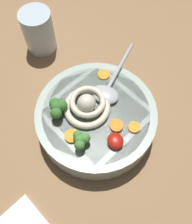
% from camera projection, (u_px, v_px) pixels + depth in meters
% --- Properties ---
extents(table_slab, '(1.23, 1.23, 0.04)m').
position_uv_depth(table_slab, '(104.00, 114.00, 0.63)').
color(table_slab, '#936D47').
rests_on(table_slab, ground).
extents(soup_bowl, '(0.26, 0.26, 0.07)m').
position_uv_depth(soup_bowl, '(96.00, 119.00, 0.56)').
color(soup_bowl, '#9EB2A3').
rests_on(soup_bowl, table_slab).
extents(noodle_pile, '(0.11, 0.11, 0.04)m').
position_uv_depth(noodle_pile, '(87.00, 105.00, 0.53)').
color(noodle_pile, beige).
rests_on(noodle_pile, soup_bowl).
extents(soup_spoon, '(0.14, 0.15, 0.02)m').
position_uv_depth(soup_spoon, '(108.00, 88.00, 0.55)').
color(soup_spoon, '#B7B7BC').
rests_on(soup_spoon, soup_bowl).
extents(chili_sauce_dollop, '(0.03, 0.03, 0.02)m').
position_uv_depth(chili_sauce_dollop, '(115.00, 141.00, 0.50)').
color(chili_sauce_dollop, '#B2190F').
rests_on(chili_sauce_dollop, soup_bowl).
extents(broccoli_floret_center, '(0.05, 0.04, 0.04)m').
position_uv_depth(broccoli_floret_center, '(57.00, 108.00, 0.51)').
color(broccoli_floret_center, '#7A9E60').
rests_on(broccoli_floret_center, soup_bowl).
extents(broccoli_floret_beside_chili, '(0.04, 0.03, 0.03)m').
position_uv_depth(broccoli_floret_beside_chili, '(81.00, 140.00, 0.49)').
color(broccoli_floret_beside_chili, '#7A9E60').
rests_on(broccoli_floret_beside_chili, soup_bowl).
extents(carrot_slice_extra_b, '(0.03, 0.03, 0.01)m').
position_uv_depth(carrot_slice_extra_b, '(116.00, 126.00, 0.52)').
color(carrot_slice_extra_b, orange).
rests_on(carrot_slice_extra_b, soup_bowl).
extents(carrot_slice_beside_noodles, '(0.03, 0.03, 0.00)m').
position_uv_depth(carrot_slice_beside_noodles, '(104.00, 74.00, 0.58)').
color(carrot_slice_beside_noodles, orange).
rests_on(carrot_slice_beside_noodles, soup_bowl).
extents(carrot_slice_rear, '(0.02, 0.02, 0.01)m').
position_uv_depth(carrot_slice_rear, '(134.00, 127.00, 0.52)').
color(carrot_slice_rear, orange).
rests_on(carrot_slice_rear, soup_bowl).
extents(carrot_slice_near_spoon, '(0.03, 0.03, 0.01)m').
position_uv_depth(carrot_slice_near_spoon, '(72.00, 136.00, 0.51)').
color(carrot_slice_near_spoon, orange).
rests_on(carrot_slice_near_spoon, soup_bowl).
extents(drinking_glass, '(0.08, 0.08, 0.11)m').
position_uv_depth(drinking_glass, '(38.00, 31.00, 0.65)').
color(drinking_glass, silver).
rests_on(drinking_glass, table_slab).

